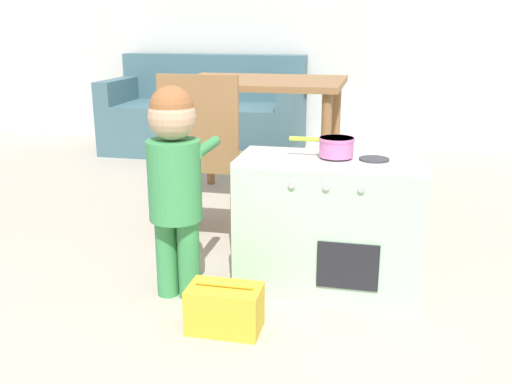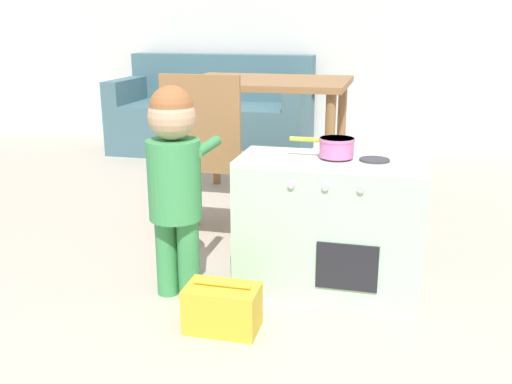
% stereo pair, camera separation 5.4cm
% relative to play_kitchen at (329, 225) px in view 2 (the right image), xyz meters
% --- Properties ---
extents(play_kitchen, '(0.75, 0.35, 0.57)m').
position_rel_play_kitchen_xyz_m(play_kitchen, '(0.00, 0.00, 0.00)').
color(play_kitchen, '#B2DBB7').
rests_on(play_kitchen, ground_plane).
extents(toy_pot, '(0.26, 0.14, 0.08)m').
position_rel_play_kitchen_xyz_m(toy_pot, '(0.02, 0.00, 0.33)').
color(toy_pot, pink).
rests_on(toy_pot, play_kitchen).
extents(child_figure, '(0.23, 0.36, 0.86)m').
position_rel_play_kitchen_xyz_m(child_figure, '(-0.59, -0.21, 0.25)').
color(child_figure, '#3D9351').
rests_on(child_figure, ground_plane).
extents(toy_basket, '(0.27, 0.16, 0.19)m').
position_rel_play_kitchen_xyz_m(toy_basket, '(-0.33, -0.44, -0.20)').
color(toy_basket, gold).
rests_on(toy_basket, ground_plane).
extents(dining_table, '(0.98, 0.78, 0.76)m').
position_rel_play_kitchen_xyz_m(dining_table, '(-0.53, 1.14, 0.37)').
color(dining_table, olive).
rests_on(dining_table, ground_plane).
extents(dining_chair_near, '(0.39, 0.39, 0.86)m').
position_rel_play_kitchen_xyz_m(dining_chair_near, '(-0.64, 0.38, 0.18)').
color(dining_chair_near, olive).
rests_on(dining_chair_near, ground_plane).
extents(couch, '(1.67, 0.81, 0.82)m').
position_rel_play_kitchen_xyz_m(couch, '(-1.31, 2.52, 0.02)').
color(couch, '#426670').
rests_on(couch, ground_plane).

